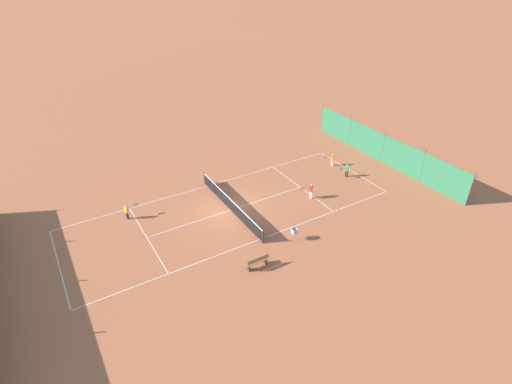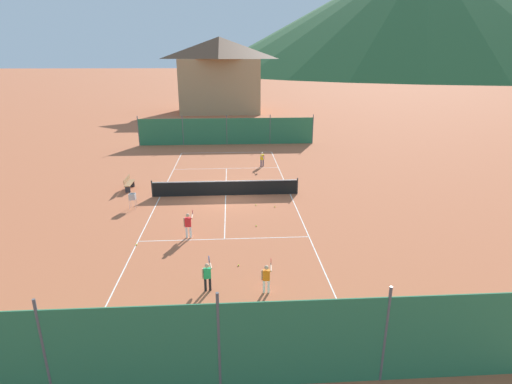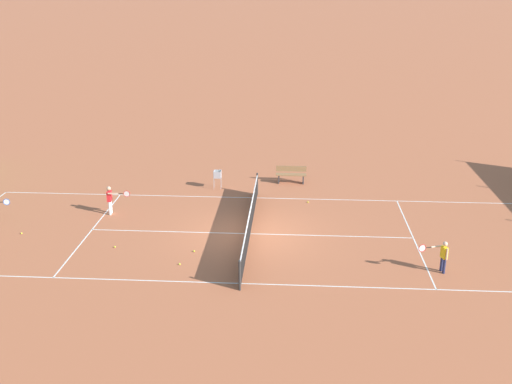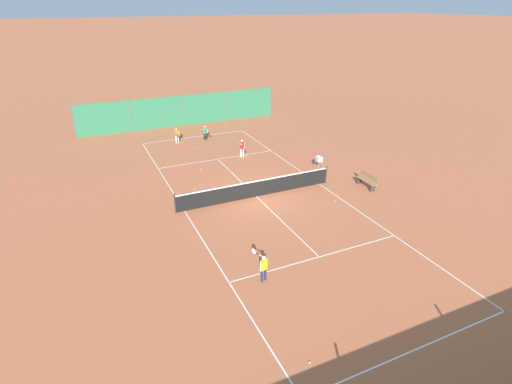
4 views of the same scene
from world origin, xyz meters
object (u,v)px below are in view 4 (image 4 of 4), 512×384
(ball_hopper, at_px, (319,160))
(courtside_bench, at_px, (367,180))
(player_far_service, at_px, (263,266))
(tennis_ball_by_net_left, at_px, (268,149))
(tennis_net, at_px, (256,188))
(player_near_baseline, at_px, (242,147))
(tennis_ball_mid_court, at_px, (335,201))
(tennis_ball_alley_right, at_px, (195,189))
(player_far_baseline, at_px, (177,134))
(tennis_ball_by_net_right, at_px, (214,188))
(player_near_service, at_px, (205,132))
(tennis_ball_near_corner, at_px, (201,170))
(tennis_ball_far_corner, at_px, (310,362))
(tennis_ball_alley_left, at_px, (198,148))

(ball_hopper, bearing_deg, courtside_bench, 106.63)
(player_far_service, xyz_separation_m, tennis_ball_by_net_left, (-6.92, -13.63, -0.64))
(tennis_net, xyz_separation_m, player_near_baseline, (-1.72, -6.09, 0.23))
(tennis_ball_mid_court, bearing_deg, tennis_ball_alley_right, -35.54)
(player_near_baseline, bearing_deg, courtside_bench, 121.17)
(player_far_baseline, distance_m, courtside_bench, 14.91)
(tennis_ball_by_net_right, relative_size, tennis_ball_by_net_left, 1.00)
(player_near_service, distance_m, tennis_ball_by_net_left, 5.32)
(tennis_net, height_order, ball_hopper, tennis_net)
(tennis_ball_near_corner, bearing_deg, tennis_ball_far_corner, 84.06)
(tennis_ball_alley_right, bearing_deg, tennis_ball_by_net_left, -146.89)
(tennis_ball_mid_court, height_order, tennis_ball_by_net_right, same)
(tennis_ball_alley_right, distance_m, ball_hopper, 8.20)
(player_near_baseline, distance_m, player_far_baseline, 5.97)
(player_far_service, bearing_deg, ball_hopper, -132.89)
(tennis_ball_mid_court, bearing_deg, player_far_service, 34.56)
(player_far_baseline, relative_size, tennis_ball_alley_left, 17.12)
(player_far_service, bearing_deg, tennis_ball_by_net_left, -116.91)
(tennis_ball_far_corner, height_order, ball_hopper, ball_hopper)
(player_far_service, relative_size, player_near_service, 1.02)
(tennis_net, distance_m, tennis_ball_mid_court, 4.35)
(courtside_bench, bearing_deg, tennis_ball_mid_court, 16.25)
(tennis_ball_far_corner, relative_size, tennis_ball_by_net_right, 1.00)
(player_near_baseline, height_order, player_far_service, player_near_baseline)
(tennis_ball_alley_right, bearing_deg, tennis_ball_mid_court, 144.46)
(player_near_service, bearing_deg, tennis_ball_far_corner, 79.99)
(tennis_ball_near_corner, height_order, ball_hopper, ball_hopper)
(tennis_ball_alley_left, height_order, tennis_ball_alley_right, same)
(courtside_bench, bearing_deg, tennis_ball_alley_left, -56.73)
(tennis_net, distance_m, player_far_baseline, 11.17)
(tennis_ball_far_corner, bearing_deg, tennis_ball_alley_left, -97.56)
(player_near_service, height_order, tennis_ball_by_net_left, player_near_service)
(player_far_baseline, distance_m, player_near_service, 2.20)
(player_far_service, bearing_deg, tennis_ball_by_net_right, -96.86)
(tennis_ball_near_corner, distance_m, tennis_ball_by_net_right, 3.05)
(tennis_ball_by_net_left, bearing_deg, ball_hopper, 104.06)
(tennis_ball_alley_right, bearing_deg, player_near_baseline, -140.39)
(player_far_service, bearing_deg, player_near_baseline, -109.47)
(tennis_ball_by_net_right, xyz_separation_m, ball_hopper, (-7.09, -0.00, 0.62))
(tennis_ball_far_corner, bearing_deg, tennis_ball_by_net_left, -112.44)
(tennis_ball_by_net_left, relative_size, ball_hopper, 0.07)
(player_near_baseline, distance_m, player_near_service, 4.82)
(tennis_ball_alley_left, bearing_deg, player_far_service, 81.99)
(tennis_net, relative_size, ball_hopper, 10.31)
(courtside_bench, bearing_deg, player_near_baseline, -58.83)
(player_far_baseline, bearing_deg, tennis_ball_far_corner, 85.69)
(player_near_service, xyz_separation_m, ball_hopper, (-4.73, 8.82, -0.01))
(player_near_service, relative_size, tennis_ball_alley_right, 17.19)
(player_near_baseline, bearing_deg, player_far_baseline, -56.10)
(player_far_baseline, bearing_deg, tennis_ball_by_net_right, 88.89)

